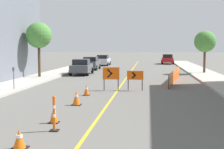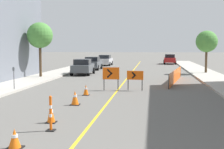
{
  "view_description": "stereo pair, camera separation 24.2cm",
  "coord_description": "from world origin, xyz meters",
  "px_view_note": "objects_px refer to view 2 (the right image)",
  "views": [
    {
      "loc": [
        2.0,
        -2.95,
        2.88
      ],
      "look_at": [
        -0.42,
        17.68,
        1.0
      ],
      "focal_mm": 50.0,
      "sensor_mm": 36.0,
      "label": 1
    },
    {
      "loc": [
        2.24,
        -2.92,
        2.88
      ],
      "look_at": [
        -0.42,
        17.68,
        1.0
      ],
      "focal_mm": 50.0,
      "sensor_mm": 36.0,
      "label": 2
    }
  ],
  "objects_px": {
    "traffic_cone_nearest": "(15,139)",
    "delineator_post_front": "(51,116)",
    "parking_meter_far_curb": "(14,73)",
    "parked_car_opposite_side": "(170,59)",
    "parked_car_curb_mid": "(93,63)",
    "parked_car_curb_far": "(105,60)",
    "parked_car_curb_near": "(83,67)",
    "traffic_cone_second": "(51,114)",
    "arrow_barricade_secondary": "(135,76)",
    "street_tree_left_near": "(40,36)",
    "street_tree_right_near": "(207,42)",
    "arrow_barricade_primary": "(111,74)",
    "traffic_cone_third": "(75,98)",
    "traffic_cone_fourth": "(86,90)"
  },
  "relations": [
    {
      "from": "street_tree_right_near",
      "to": "arrow_barricade_primary",
      "type": "bearing_deg",
      "value": -121.63
    },
    {
      "from": "arrow_barricade_secondary",
      "to": "traffic_cone_nearest",
      "type": "bearing_deg",
      "value": -97.76
    },
    {
      "from": "parked_car_curb_mid",
      "to": "parked_car_curb_far",
      "type": "bearing_deg",
      "value": 87.73
    },
    {
      "from": "arrow_barricade_secondary",
      "to": "street_tree_left_near",
      "type": "relative_size",
      "value": 0.26
    },
    {
      "from": "traffic_cone_nearest",
      "to": "street_tree_right_near",
      "type": "relative_size",
      "value": 0.13
    },
    {
      "from": "traffic_cone_fourth",
      "to": "parked_car_curb_near",
      "type": "bearing_deg",
      "value": 103.4
    },
    {
      "from": "street_tree_right_near",
      "to": "parked_car_opposite_side",
      "type": "bearing_deg",
      "value": 98.59
    },
    {
      "from": "traffic_cone_second",
      "to": "arrow_barricade_secondary",
      "type": "relative_size",
      "value": 0.54
    },
    {
      "from": "arrow_barricade_secondary",
      "to": "parked_car_curb_near",
      "type": "height_order",
      "value": "parked_car_curb_near"
    },
    {
      "from": "traffic_cone_third",
      "to": "parked_car_curb_far",
      "type": "height_order",
      "value": "parked_car_curb_far"
    },
    {
      "from": "parked_car_curb_mid",
      "to": "street_tree_left_near",
      "type": "xyz_separation_m",
      "value": [
        -2.76,
        -10.71,
        3.05
      ]
    },
    {
      "from": "parked_car_curb_mid",
      "to": "traffic_cone_second",
      "type": "bearing_deg",
      "value": -83.26
    },
    {
      "from": "parked_car_curb_mid",
      "to": "street_tree_right_near",
      "type": "xyz_separation_m",
      "value": [
        12.88,
        -4.4,
        2.56
      ]
    },
    {
      "from": "parked_car_curb_mid",
      "to": "arrow_barricade_secondary",
      "type": "bearing_deg",
      "value": -71.43
    },
    {
      "from": "traffic_cone_second",
      "to": "traffic_cone_nearest",
      "type": "bearing_deg",
      "value": -91.12
    },
    {
      "from": "arrow_barricade_secondary",
      "to": "street_tree_left_near",
      "type": "distance_m",
      "value": 11.72
    },
    {
      "from": "traffic_cone_second",
      "to": "arrow_barricade_secondary",
      "type": "distance_m",
      "value": 9.42
    },
    {
      "from": "street_tree_left_near",
      "to": "street_tree_right_near",
      "type": "bearing_deg",
      "value": 21.96
    },
    {
      "from": "delineator_post_front",
      "to": "parked_car_curb_near",
      "type": "height_order",
      "value": "parked_car_curb_near"
    },
    {
      "from": "traffic_cone_third",
      "to": "parked_car_curb_mid",
      "type": "height_order",
      "value": "parked_car_curb_mid"
    },
    {
      "from": "arrow_barricade_primary",
      "to": "street_tree_left_near",
      "type": "relative_size",
      "value": 0.31
    },
    {
      "from": "arrow_barricade_secondary",
      "to": "parking_meter_far_curb",
      "type": "relative_size",
      "value": 0.9
    },
    {
      "from": "parked_car_opposite_side",
      "to": "parking_meter_far_curb",
      "type": "bearing_deg",
      "value": -107.19
    },
    {
      "from": "parking_meter_far_curb",
      "to": "street_tree_left_near",
      "type": "distance_m",
      "value": 8.77
    },
    {
      "from": "parked_car_opposite_side",
      "to": "street_tree_left_near",
      "type": "bearing_deg",
      "value": -115.4
    },
    {
      "from": "traffic_cone_second",
      "to": "traffic_cone_third",
      "type": "xyz_separation_m",
      "value": [
        0.02,
        3.61,
        0.01
      ]
    },
    {
      "from": "parking_meter_far_curb",
      "to": "parked_car_opposite_side",
      "type": "bearing_deg",
      "value": 70.44
    },
    {
      "from": "traffic_cone_second",
      "to": "parked_car_curb_far",
      "type": "height_order",
      "value": "parked_car_curb_far"
    },
    {
      "from": "street_tree_left_near",
      "to": "street_tree_right_near",
      "type": "distance_m",
      "value": 16.87
    },
    {
      "from": "parked_car_opposite_side",
      "to": "street_tree_left_near",
      "type": "xyz_separation_m",
      "value": [
        -12.89,
        -24.49,
        3.05
      ]
    },
    {
      "from": "traffic_cone_fourth",
      "to": "parking_meter_far_curb",
      "type": "height_order",
      "value": "parking_meter_far_curb"
    },
    {
      "from": "arrow_barricade_secondary",
      "to": "parked_car_curb_mid",
      "type": "bearing_deg",
      "value": 114.41
    },
    {
      "from": "traffic_cone_third",
      "to": "arrow_barricade_primary",
      "type": "distance_m",
      "value": 5.44
    },
    {
      "from": "traffic_cone_second",
      "to": "street_tree_left_near",
      "type": "distance_m",
      "value": 17.52
    },
    {
      "from": "arrow_barricade_primary",
      "to": "parking_meter_far_curb",
      "type": "distance_m",
      "value": 6.24
    },
    {
      "from": "street_tree_right_near",
      "to": "traffic_cone_nearest",
      "type": "bearing_deg",
      "value": -110.41
    },
    {
      "from": "parked_car_curb_mid",
      "to": "street_tree_right_near",
      "type": "height_order",
      "value": "street_tree_right_near"
    },
    {
      "from": "parked_car_curb_near",
      "to": "parked_car_curb_mid",
      "type": "xyz_separation_m",
      "value": [
        -0.28,
        6.76,
        0.0
      ]
    },
    {
      "from": "parked_car_curb_near",
      "to": "arrow_barricade_primary",
      "type": "bearing_deg",
      "value": -71.84
    },
    {
      "from": "arrow_barricade_secondary",
      "to": "parked_car_opposite_side",
      "type": "height_order",
      "value": "parked_car_opposite_side"
    },
    {
      "from": "traffic_cone_nearest",
      "to": "delineator_post_front",
      "type": "height_order",
      "value": "delineator_post_front"
    },
    {
      "from": "traffic_cone_second",
      "to": "parking_meter_far_curb",
      "type": "distance_m",
      "value": 9.25
    },
    {
      "from": "parked_car_curb_far",
      "to": "street_tree_right_near",
      "type": "relative_size",
      "value": 0.99
    },
    {
      "from": "street_tree_left_near",
      "to": "street_tree_right_near",
      "type": "relative_size",
      "value": 1.12
    },
    {
      "from": "arrow_barricade_secondary",
      "to": "parking_meter_far_curb",
      "type": "height_order",
      "value": "parking_meter_far_curb"
    },
    {
      "from": "traffic_cone_third",
      "to": "parked_car_curb_near",
      "type": "distance_m",
      "value": 16.64
    },
    {
      "from": "delineator_post_front",
      "to": "arrow_barricade_primary",
      "type": "xyz_separation_m",
      "value": [
        0.75,
        9.98,
        0.53
      ]
    },
    {
      "from": "traffic_cone_second",
      "to": "parked_car_curb_near",
      "type": "height_order",
      "value": "parked_car_curb_near"
    },
    {
      "from": "parked_car_curb_far",
      "to": "traffic_cone_third",
      "type": "bearing_deg",
      "value": -83.59
    },
    {
      "from": "parked_car_curb_near",
      "to": "parked_car_curb_far",
      "type": "xyz_separation_m",
      "value": [
        -0.06,
        15.44,
        0.0
      ]
    }
  ]
}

